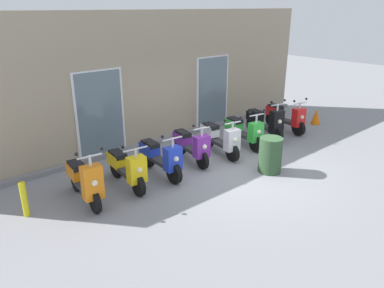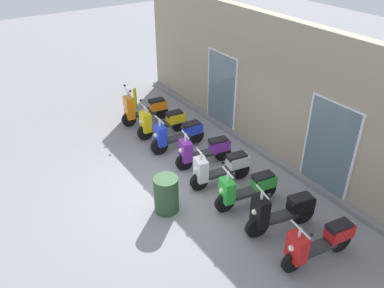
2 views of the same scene
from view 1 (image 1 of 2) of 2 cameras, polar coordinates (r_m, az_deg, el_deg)
name	(u,v)px [view 1 (image 1 of 2)]	position (r m, az deg, el deg)	size (l,w,h in m)	color
ground_plane	(237,171)	(9.10, 6.91, -4.11)	(40.00, 40.00, 0.00)	gray
storefront_facade	(159,80)	(10.76, -5.13, 9.82)	(11.99, 0.50, 3.68)	gray
scooter_orange	(85,180)	(7.77, -16.21, -5.39)	(0.56, 1.54, 1.29)	black
scooter_yellow	(127,168)	(8.24, -10.05, -3.61)	(0.61, 1.57, 1.17)	black
scooter_blue	(160,157)	(8.69, -4.91, -2.01)	(0.57, 1.65, 1.19)	black
scooter_purple	(191,145)	(9.40, -0.15, -0.11)	(0.63, 1.57, 1.17)	black
scooter_white	(220,138)	(9.88, 4.35, 0.93)	(0.64, 1.60, 1.16)	black
scooter_green	(244,131)	(10.56, 7.96, 2.05)	(0.62, 1.56, 1.18)	black
scooter_black	(265,122)	(11.32, 11.22, 3.31)	(0.68, 1.61, 1.28)	black
scooter_red	(285,117)	(12.12, 14.21, 4.12)	(0.63, 1.63, 1.15)	black
traffic_cone	(316,116)	(13.21, 18.56, 4.05)	(0.32, 0.32, 0.52)	orange
curb_bollard	(24,199)	(7.72, -24.41, -7.77)	(0.12, 0.12, 0.70)	yellow
trash_bin	(270,155)	(9.02, 11.97, -1.66)	(0.55, 0.55, 0.86)	#2D4C2D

